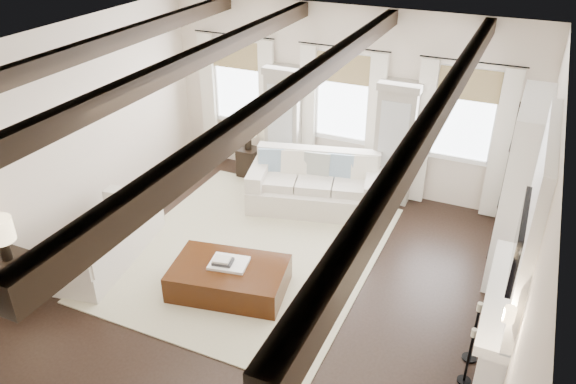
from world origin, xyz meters
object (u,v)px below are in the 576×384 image
at_px(ottoman, 229,279).
at_px(side_table_back, 249,162).
at_px(sofa_back, 316,186).
at_px(side_table_front, 13,275).
at_px(sofa_left, 107,238).

bearing_deg(ottoman, side_table_back, 102.58).
bearing_deg(sofa_back, side_table_front, -126.59).
bearing_deg(side_table_front, sofa_left, 60.81).
bearing_deg(side_table_back, sofa_left, -100.97).
relative_size(sofa_left, ottoman, 1.42).
distance_m(ottoman, side_table_front, 2.92).
xyz_separation_m(sofa_left, side_table_back, (0.63, 3.23, -0.07)).
distance_m(sofa_back, side_table_front, 4.78).
bearing_deg(side_table_front, sofa_back, 53.41).
distance_m(sofa_left, side_table_front, 1.33).
bearing_deg(side_table_back, side_table_front, -106.18).
relative_size(sofa_back, ottoman, 1.56).
relative_size(side_table_front, side_table_back, 0.98).
height_order(sofa_left, side_table_front, sofa_left).
bearing_deg(ottoman, sofa_left, 170.82).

